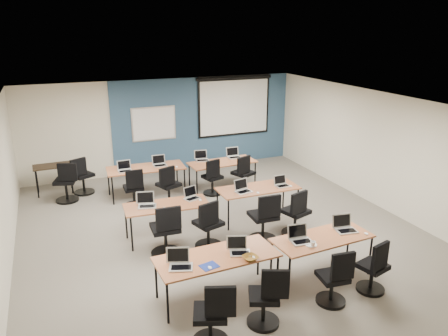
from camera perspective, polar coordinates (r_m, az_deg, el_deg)
name	(u,v)px	position (r m, az deg, el deg)	size (l,w,h in m)	color
floor	(222,232)	(9.24, -0.28, -8.42)	(8.00, 9.00, 0.02)	#6B6354
ceiling	(222,104)	(8.38, -0.31, 8.31)	(8.00, 9.00, 0.02)	white
wall_back	(164,126)	(12.85, -7.90, 5.48)	(8.00, 0.04, 2.70)	beige
wall_front	(377,293)	(5.23, 19.30, -15.17)	(8.00, 0.04, 2.70)	beige
wall_left	(0,201)	(8.20, -27.24, -3.82)	(0.04, 9.00, 2.70)	beige
wall_right	(381,151)	(10.81, 19.77, 2.15)	(0.04, 9.00, 2.70)	beige
blue_accent_panel	(204,123)	(13.18, -2.59, 5.96)	(5.50, 0.04, 2.70)	#3D5977
whiteboard	(154,124)	(12.69, -9.15, 5.73)	(1.28, 0.03, 0.98)	silver
projector_screen	(234,103)	(13.37, 1.35, 8.48)	(2.40, 0.10, 1.82)	black
training_table_front_left	(217,258)	(6.92, -0.94, -11.73)	(1.91, 0.80, 0.73)	brown
training_table_front_right	(322,240)	(7.66, 12.71, -9.12)	(1.72, 0.72, 0.73)	#A86C41
training_table_mid_left	(167,207)	(8.82, -7.50, -5.05)	(1.67, 0.70, 0.73)	#8F5C3E
training_table_mid_right	(258,190)	(9.65, 4.45, -2.83)	(1.80, 0.75, 0.73)	brown
training_table_back_left	(146,169)	(11.15, -10.15, -0.13)	(1.92, 0.80, 0.73)	olive
training_table_back_right	(222,164)	(11.43, -0.23, 0.59)	(1.75, 0.73, 0.73)	olive
laptop_0	(180,262)	(6.64, -5.80, -12.17)	(0.35, 0.29, 0.26)	silver
mouse_0	(210,268)	(6.58, -1.84, -12.88)	(0.06, 0.09, 0.03)	white
task_chair_0	(213,320)	(6.14, -1.47, -19.21)	(0.53, 0.51, 0.99)	black
laptop_1	(239,249)	(6.97, 1.95, -10.51)	(0.32, 0.27, 0.24)	silver
mouse_1	(254,257)	(6.86, 3.99, -11.51)	(0.06, 0.10, 0.04)	white
task_chair_1	(266,301)	(6.52, 5.57, -16.96)	(0.51, 0.48, 0.96)	black
laptop_2	(300,237)	(7.41, 9.90, -8.91)	(0.34, 0.29, 0.26)	silver
mouse_2	(313,243)	(7.38, 11.53, -9.63)	(0.05, 0.09, 0.03)	white
task_chair_2	(335,282)	(7.12, 14.25, -14.22)	(0.47, 0.47, 0.95)	black
laptop_3	(345,227)	(7.95, 15.48, -7.40)	(0.35, 0.30, 0.27)	#ACABAD
mouse_3	(366,234)	(7.93, 18.09, -8.16)	(0.06, 0.09, 0.03)	white
task_chair_3	(374,271)	(7.57, 18.99, -12.60)	(0.46, 0.46, 0.95)	black
laptop_4	(146,203)	(8.78, -10.09, -4.49)	(0.35, 0.30, 0.27)	#B7B7B7
mouse_4	(165,208)	(8.62, -7.76, -5.21)	(0.06, 0.09, 0.03)	white
task_chair_4	(166,234)	(8.26, -7.54, -8.60)	(0.57, 0.57, 1.05)	black
laptop_5	(191,196)	(9.03, -4.27, -3.62)	(0.31, 0.26, 0.24)	#B7B7C1
mouse_5	(200,200)	(8.93, -3.12, -4.20)	(0.06, 0.09, 0.03)	white
task_chair_5	(208,228)	(8.46, -2.04, -7.90)	(0.54, 0.53, 1.01)	black
laptop_6	(243,189)	(9.38, 2.45, -2.71)	(0.34, 0.29, 0.26)	silver
mouse_6	(258,193)	(9.32, 4.46, -3.24)	(0.06, 0.09, 0.03)	white
task_chair_6	(264,222)	(8.73, 5.30, -6.99)	(0.57, 0.57, 1.05)	black
laptop_7	(281,183)	(9.78, 7.52, -2.00)	(0.30, 0.25, 0.23)	#BBBBBB
mouse_7	(291,186)	(9.78, 8.72, -2.34)	(0.06, 0.10, 0.03)	white
task_chair_7	(296,217)	(9.07, 9.39, -6.28)	(0.55, 0.54, 1.02)	black
laptop_8	(125,169)	(10.95, -12.84, -0.07)	(0.33, 0.28, 0.25)	silver
mouse_8	(140,170)	(10.92, -10.91, -0.27)	(0.06, 0.10, 0.04)	white
task_chair_8	(134,191)	(10.53, -11.66, -3.00)	(0.49, 0.49, 0.97)	black
laptop_9	(160,163)	(11.23, -8.42, 0.66)	(0.34, 0.29, 0.26)	#B3B4BD
mouse_9	(177,167)	(11.03, -6.22, 0.16)	(0.06, 0.10, 0.04)	white
task_chair_9	(168,189)	(10.52, -7.26, -2.70)	(0.55, 0.52, 1.00)	black
laptop_10	(202,158)	(11.54, -2.93, 1.32)	(0.34, 0.29, 0.26)	#A5A5B2
mouse_10	(215,162)	(11.33, -1.20, 0.75)	(0.06, 0.10, 0.04)	white
task_chair_10	(213,180)	(11.07, -1.50, -1.58)	(0.48, 0.48, 0.96)	black
laptop_11	(234,155)	(11.79, 1.27, 1.71)	(0.35, 0.30, 0.26)	#AFAFAF
mouse_11	(242,158)	(11.75, 2.33, 1.37)	(0.06, 0.09, 0.03)	white
task_chair_11	(243,177)	(11.22, 2.54, -1.19)	(0.57, 0.54, 1.01)	black
blue_mousepad	(209,266)	(6.64, -1.94, -12.68)	(0.26, 0.22, 0.01)	navy
snack_bowl	(250,258)	(6.80, 3.46, -11.64)	(0.25, 0.25, 0.06)	brown
snack_plate	(311,245)	(7.35, 11.29, -9.79)	(0.19, 0.19, 0.01)	white
coffee_cup	(313,244)	(7.28, 11.53, -9.71)	(0.08, 0.08, 0.07)	white
utility_table	(53,169)	(11.92, -21.46, -0.08)	(0.94, 0.52, 0.75)	black
spare_chair_a	(82,179)	(11.68, -18.03, -1.35)	(0.55, 0.51, 0.99)	black
spare_chair_b	(67,185)	(11.29, -19.88, -2.14)	(0.56, 0.55, 1.03)	black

